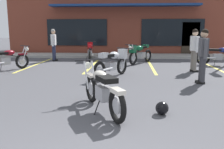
{
  "coord_description": "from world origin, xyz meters",
  "views": [
    {
      "loc": [
        0.35,
        -2.1,
        1.67
      ],
      "look_at": [
        -0.07,
        3.94,
        0.55
      ],
      "focal_mm": 39.53,
      "sensor_mm": 36.0,
      "label": 1
    }
  ],
  "objects_px": {
    "motorcycle_silver_naked": "(220,56)",
    "person_by_back_row": "(194,48)",
    "helmet_on_pavement": "(162,108)",
    "motorcycle_black_cruiser": "(90,50)",
    "motorcycle_green_cafe_racer": "(7,59)",
    "motorcycle_red_sportbike": "(113,62)",
    "person_in_black_shirt": "(54,43)",
    "motorcycle_orange_scrambler": "(140,53)",
    "person_in_shorts_foreground": "(203,53)",
    "motorcycle_foreground_classic": "(102,89)"
  },
  "relations": [
    {
      "from": "person_in_shorts_foreground",
      "to": "motorcycle_red_sportbike",
      "type": "bearing_deg",
      "value": 162.62
    },
    {
      "from": "person_in_black_shirt",
      "to": "motorcycle_foreground_classic",
      "type": "bearing_deg",
      "value": -66.53
    },
    {
      "from": "motorcycle_silver_naked",
      "to": "motorcycle_orange_scrambler",
      "type": "xyz_separation_m",
      "value": [
        -3.69,
        0.37,
        0.07
      ]
    },
    {
      "from": "motorcycle_foreground_classic",
      "to": "person_by_back_row",
      "type": "distance_m",
      "value": 5.89
    },
    {
      "from": "motorcycle_black_cruiser",
      "to": "person_by_back_row",
      "type": "bearing_deg",
      "value": -35.78
    },
    {
      "from": "motorcycle_black_cruiser",
      "to": "helmet_on_pavement",
      "type": "distance_m",
      "value": 8.95
    },
    {
      "from": "motorcycle_orange_scrambler",
      "to": "motorcycle_black_cruiser",
      "type": "bearing_deg",
      "value": 156.36
    },
    {
      "from": "motorcycle_red_sportbike",
      "to": "motorcycle_silver_naked",
      "type": "distance_m",
      "value": 5.68
    },
    {
      "from": "motorcycle_silver_naked",
      "to": "motorcycle_green_cafe_racer",
      "type": "relative_size",
      "value": 1.13
    },
    {
      "from": "helmet_on_pavement",
      "to": "motorcycle_green_cafe_racer",
      "type": "bearing_deg",
      "value": 139.16
    },
    {
      "from": "motorcycle_black_cruiser",
      "to": "person_in_shorts_foreground",
      "type": "bearing_deg",
      "value": -51.53
    },
    {
      "from": "motorcycle_black_cruiser",
      "to": "motorcycle_orange_scrambler",
      "type": "xyz_separation_m",
      "value": [
        2.63,
        -1.15,
        0.0
      ]
    },
    {
      "from": "helmet_on_pavement",
      "to": "person_in_shorts_foreground",
      "type": "bearing_deg",
      "value": 61.82
    },
    {
      "from": "person_in_black_shirt",
      "to": "motorcycle_green_cafe_racer",
      "type": "bearing_deg",
      "value": -106.77
    },
    {
      "from": "motorcycle_black_cruiser",
      "to": "motorcycle_silver_naked",
      "type": "relative_size",
      "value": 1.0
    },
    {
      "from": "motorcycle_black_cruiser",
      "to": "person_in_shorts_foreground",
      "type": "distance_m",
      "value": 7.06
    },
    {
      "from": "motorcycle_orange_scrambler",
      "to": "person_by_back_row",
      "type": "height_order",
      "value": "person_by_back_row"
    },
    {
      "from": "motorcycle_silver_naked",
      "to": "helmet_on_pavement",
      "type": "xyz_separation_m",
      "value": [
        -3.54,
        -6.97,
        -0.33
      ]
    },
    {
      "from": "motorcycle_orange_scrambler",
      "to": "motorcycle_red_sportbike",
      "type": "bearing_deg",
      "value": -107.06
    },
    {
      "from": "motorcycle_black_cruiser",
      "to": "motorcycle_orange_scrambler",
      "type": "relative_size",
      "value": 1.13
    },
    {
      "from": "person_in_shorts_foreground",
      "to": "motorcycle_foreground_classic",
      "type": "bearing_deg",
      "value": -134.58
    },
    {
      "from": "motorcycle_green_cafe_racer",
      "to": "person_in_black_shirt",
      "type": "height_order",
      "value": "person_in_black_shirt"
    },
    {
      "from": "motorcycle_foreground_classic",
      "to": "person_in_black_shirt",
      "type": "distance_m",
      "value": 8.62
    },
    {
      "from": "motorcycle_red_sportbike",
      "to": "motorcycle_black_cruiser",
      "type": "xyz_separation_m",
      "value": [
        -1.56,
        4.63,
        0.0
      ]
    },
    {
      "from": "person_in_black_shirt",
      "to": "motorcycle_orange_scrambler",
      "type": "bearing_deg",
      "value": -8.8
    },
    {
      "from": "motorcycle_foreground_classic",
      "to": "motorcycle_red_sportbike",
      "type": "height_order",
      "value": "same"
    },
    {
      "from": "motorcycle_red_sportbike",
      "to": "helmet_on_pavement",
      "type": "bearing_deg",
      "value": -72.45
    },
    {
      "from": "motorcycle_foreground_classic",
      "to": "motorcycle_black_cruiser",
      "type": "xyz_separation_m",
      "value": [
        -1.58,
        8.36,
        0.07
      ]
    },
    {
      "from": "motorcycle_green_cafe_racer",
      "to": "helmet_on_pavement",
      "type": "height_order",
      "value": "motorcycle_green_cafe_racer"
    },
    {
      "from": "person_in_black_shirt",
      "to": "motorcycle_red_sportbike",
      "type": "bearing_deg",
      "value": -50.75
    },
    {
      "from": "motorcycle_silver_naked",
      "to": "person_by_back_row",
      "type": "bearing_deg",
      "value": -132.03
    },
    {
      "from": "person_in_black_shirt",
      "to": "person_in_shorts_foreground",
      "type": "distance_m",
      "value": 8.02
    },
    {
      "from": "motorcycle_green_cafe_racer",
      "to": "person_in_shorts_foreground",
      "type": "relative_size",
      "value": 1.11
    },
    {
      "from": "motorcycle_black_cruiser",
      "to": "person_in_shorts_foreground",
      "type": "height_order",
      "value": "person_in_shorts_foreground"
    },
    {
      "from": "motorcycle_green_cafe_racer",
      "to": "motorcycle_red_sportbike",
      "type": "bearing_deg",
      "value": -12.58
    },
    {
      "from": "motorcycle_green_cafe_racer",
      "to": "person_by_back_row",
      "type": "xyz_separation_m",
      "value": [
        7.48,
        0.29,
        0.49
      ]
    },
    {
      "from": "motorcycle_red_sportbike",
      "to": "person_in_shorts_foreground",
      "type": "relative_size",
      "value": 1.14
    },
    {
      "from": "motorcycle_red_sportbike",
      "to": "person_in_black_shirt",
      "type": "bearing_deg",
      "value": 129.25
    },
    {
      "from": "motorcycle_green_cafe_racer",
      "to": "motorcycle_orange_scrambler",
      "type": "height_order",
      "value": "same"
    },
    {
      "from": "person_in_shorts_foreground",
      "to": "motorcycle_silver_naked",
      "type": "bearing_deg",
      "value": 64.06
    },
    {
      "from": "motorcycle_silver_naked",
      "to": "person_in_shorts_foreground",
      "type": "distance_m",
      "value": 4.46
    },
    {
      "from": "motorcycle_foreground_classic",
      "to": "motorcycle_silver_naked",
      "type": "distance_m",
      "value": 8.31
    },
    {
      "from": "motorcycle_orange_scrambler",
      "to": "person_in_shorts_foreground",
      "type": "xyz_separation_m",
      "value": [
        1.75,
        -4.36,
        0.42
      ]
    },
    {
      "from": "motorcycle_black_cruiser",
      "to": "helmet_on_pavement",
      "type": "relative_size",
      "value": 8.09
    },
    {
      "from": "motorcycle_green_cafe_racer",
      "to": "person_in_shorts_foreground",
      "type": "height_order",
      "value": "person_in_shorts_foreground"
    },
    {
      "from": "motorcycle_green_cafe_racer",
      "to": "person_in_black_shirt",
      "type": "relative_size",
      "value": 1.11
    },
    {
      "from": "person_by_back_row",
      "to": "motorcycle_silver_naked",
      "type": "bearing_deg",
      "value": 47.97
    },
    {
      "from": "motorcycle_silver_naked",
      "to": "helmet_on_pavement",
      "type": "distance_m",
      "value": 7.82
    },
    {
      "from": "motorcycle_green_cafe_racer",
      "to": "person_in_black_shirt",
      "type": "xyz_separation_m",
      "value": [
        0.96,
        3.2,
        0.49
      ]
    },
    {
      "from": "motorcycle_foreground_classic",
      "to": "helmet_on_pavement",
      "type": "relative_size",
      "value": 7.44
    }
  ]
}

